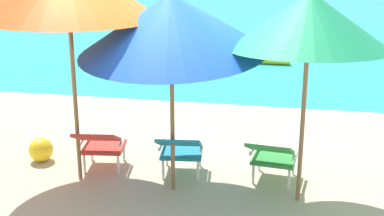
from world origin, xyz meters
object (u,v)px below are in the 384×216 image
(lounge_chair_left, at_px, (101,143))
(beach_ball, at_px, (41,150))
(lounge_chair_center, at_px, (181,148))
(lounge_chair_right, at_px, (272,154))
(beach_umbrella_center, at_px, (171,23))
(swim_buoy, at_px, (256,60))
(beach_umbrella_right, at_px, (309,21))

(lounge_chair_left, distance_m, beach_ball, 0.98)
(beach_ball, bearing_deg, lounge_chair_left, -11.22)
(lounge_chair_center, bearing_deg, lounge_chair_left, -178.98)
(lounge_chair_center, relative_size, beach_ball, 2.83)
(lounge_chair_right, height_order, beach_umbrella_center, beach_umbrella_center)
(lounge_chair_left, bearing_deg, lounge_chair_center, 1.02)
(swim_buoy, xyz_separation_m, beach_ball, (-2.41, -6.43, 0.07))
(swim_buoy, xyz_separation_m, beach_umbrella_right, (1.02, -6.92, 1.97))
(lounge_chair_left, height_order, beach_umbrella_center, beach_umbrella_center)
(lounge_chair_left, bearing_deg, beach_umbrella_right, -6.96)
(beach_umbrella_center, height_order, beach_ball, beach_umbrella_center)
(swim_buoy, xyz_separation_m, lounge_chair_right, (0.70, -6.58, 0.31))
(beach_umbrella_center, xyz_separation_m, beach_umbrella_right, (1.48, 0.00, 0.07))
(lounge_chair_center, xyz_separation_m, beach_ball, (-1.97, 0.17, -0.24))
(swim_buoy, distance_m, beach_ball, 6.86)
(lounge_chair_left, relative_size, lounge_chair_center, 1.01)
(lounge_chair_center, bearing_deg, beach_umbrella_center, -94.43)
(swim_buoy, height_order, lounge_chair_left, lounge_chair_left)
(beach_umbrella_right, xyz_separation_m, beach_ball, (-3.42, 0.49, -1.91))
(swim_buoy, relative_size, lounge_chair_right, 1.72)
(swim_buoy, distance_m, lounge_chair_right, 6.62)
(lounge_chair_center, height_order, lounge_chair_right, same)
(beach_umbrella_right, bearing_deg, lounge_chair_right, 133.75)
(lounge_chair_left, distance_m, lounge_chair_right, 2.17)
(lounge_chair_left, height_order, beach_umbrella_right, beach_umbrella_right)
(lounge_chair_right, bearing_deg, beach_umbrella_center, -163.66)
(lounge_chair_center, distance_m, lounge_chair_right, 1.13)
(lounge_chair_right, distance_m, beach_umbrella_center, 2.00)
(lounge_chair_left, distance_m, beach_umbrella_center, 1.92)
(swim_buoy, bearing_deg, lounge_chair_right, -83.97)
(lounge_chair_center, xyz_separation_m, lounge_chair_right, (1.13, 0.02, 0.00))
(lounge_chair_right, bearing_deg, beach_umbrella_right, -46.25)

